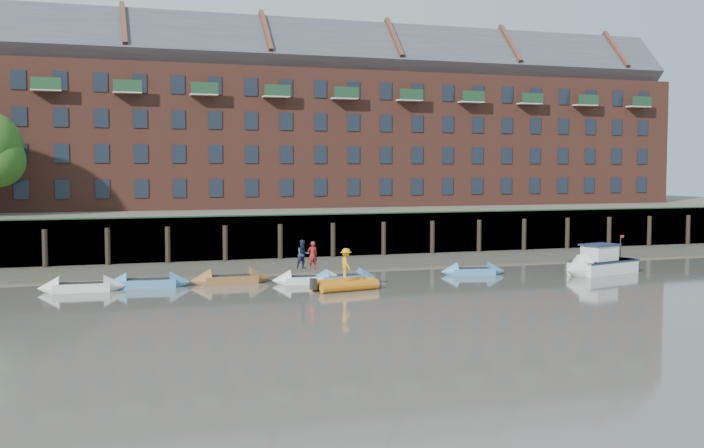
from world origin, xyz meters
name	(u,v)px	position (x,y,z in m)	size (l,w,h in m)	color
ground	(425,306)	(0.00, 0.00, 0.00)	(220.00, 220.00, 0.00)	#5E5A53
foreshore	(321,265)	(0.00, 18.00, 0.00)	(110.00, 8.00, 0.50)	#3D382F
mud_band	(336,271)	(0.00, 14.60, 0.00)	(110.00, 1.60, 0.10)	#4C4336
river_wall	(305,237)	(0.00, 22.38, 1.59)	(110.00, 1.23, 3.30)	#2D2A26
bank_terrace	(265,225)	(0.00, 36.00, 1.60)	(110.00, 28.00, 3.20)	#5E594D
apartment_terrace	(262,99)	(0.00, 36.99, 12.82)	(80.60, 15.56, 20.98)	brown
rowboat_0	(82,287)	(-15.72, 10.29, 0.24)	(4.66, 1.62, 1.33)	silver
rowboat_1	(148,283)	(-12.18, 10.70, 0.24)	(4.79, 1.84, 1.35)	teal
rowboat_2	(231,279)	(-7.56, 10.76, 0.24)	(4.72, 1.44, 1.36)	brown
rowboat_3	(308,280)	(-3.25, 9.44, 0.22)	(4.35, 1.80, 1.23)	silver
rowboat_4	(343,279)	(-1.23, 9.17, 0.22)	(4.31, 1.46, 1.23)	teal
rowboat_6	(473,271)	(7.53, 9.95, 0.21)	(4.24, 1.99, 1.19)	teal
rib_tender	(347,284)	(-1.90, 6.40, 0.28)	(3.86, 2.39, 0.65)	#C96610
motor_launch	(593,265)	(14.75, 7.66, 0.61)	(6.13, 3.50, 2.41)	silver
person_rower_a	(313,255)	(-2.99, 9.49, 1.63)	(0.59, 0.38, 1.61)	maroon
person_rower_b	(303,254)	(-3.53, 9.61, 1.67)	(0.82, 0.64, 1.68)	#19233F
person_rib_crew	(346,264)	(-1.97, 6.35, 1.45)	(1.08, 0.62, 1.67)	orange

